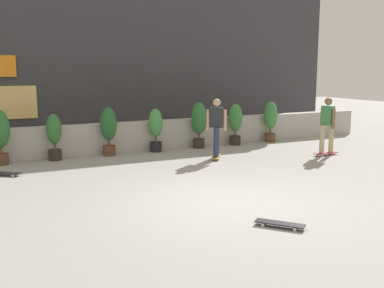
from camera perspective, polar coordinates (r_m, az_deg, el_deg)
ground_plane at (r=8.92m, az=4.28°, el=-7.15°), size 48.00×48.00×0.00m
planter_wall at (r=14.21m, az=-8.02°, el=0.90°), size 18.00×0.40×0.90m
building_backdrop at (r=17.91m, az=-12.33°, el=11.52°), size 20.00×2.08×6.50m
potted_plant_1 at (r=13.04m, az=-22.80°, el=1.28°), size 0.50×0.50×1.48m
potted_plant_2 at (r=13.20m, az=-16.80°, el=1.13°), size 0.41×0.41×1.30m
potted_plant_3 at (r=13.52m, az=-10.35°, el=2.00°), size 0.48×0.48×1.43m
potted_plant_4 at (r=13.99m, az=-4.56°, el=2.04°), size 0.43×0.43×1.32m
potted_plant_5 at (r=14.59m, az=0.87°, el=2.83°), size 0.50×0.50×1.48m
potted_plant_6 at (r=15.26m, az=5.43°, el=2.80°), size 0.45×0.45×1.38m
potted_plant_7 at (r=16.04m, az=9.76°, el=3.11°), size 0.47×0.47×1.40m
skater_by_wall_right at (r=13.91m, az=16.51°, el=2.46°), size 0.81×0.56×1.70m
skater_mid_plaza at (r=12.86m, az=3.07°, el=2.30°), size 0.61×0.78×1.70m
skateboard_near_camera at (r=7.64m, az=10.88°, el=-9.70°), size 0.66×0.74×0.08m
skateboard_aside at (r=11.83m, az=-22.33°, el=-3.37°), size 0.77×0.62×0.08m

